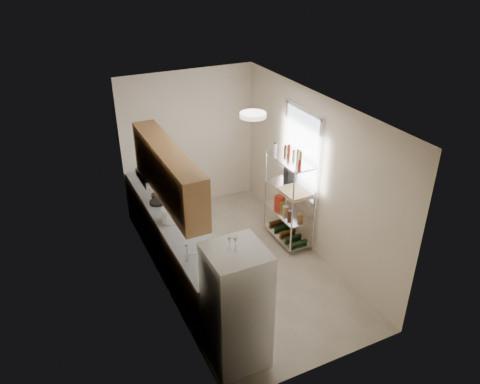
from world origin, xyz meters
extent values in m
cube|color=#ABA08A|center=(0.00, 0.00, -0.01)|extent=(2.50, 4.40, 0.01)
cube|color=white|center=(0.00, 0.00, 2.60)|extent=(2.50, 4.40, 0.01)
cube|color=#EFE0C7|center=(0.00, 2.21, 1.30)|extent=(2.50, 0.01, 2.60)
cube|color=#EFE0C7|center=(0.00, -2.21, 1.30)|extent=(2.50, 0.01, 2.60)
cube|color=#EFE0C7|center=(-1.25, 0.00, 1.30)|extent=(0.01, 4.40, 2.60)
cube|color=#EFE0C7|center=(1.25, 0.00, 1.30)|extent=(0.01, 4.40, 2.60)
cube|color=tan|center=(-0.92, 0.44, 0.43)|extent=(0.60, 3.48, 0.86)
cube|color=gray|center=(-0.90, 0.44, 0.88)|extent=(0.63, 3.51, 0.04)
cube|color=#B7BABC|center=(-0.94, -0.70, 0.88)|extent=(0.52, 0.44, 0.04)
cube|color=#B7BABC|center=(-0.64, 1.80, 0.46)|extent=(0.01, 0.55, 0.72)
cube|color=tan|center=(-1.05, 0.10, 1.81)|extent=(0.33, 2.20, 0.72)
cube|color=#B7BABC|center=(-1.00, 0.90, 1.39)|extent=(0.50, 0.60, 0.12)
cube|color=white|center=(1.23, 0.35, 1.55)|extent=(0.06, 1.00, 1.46)
cube|color=silver|center=(1.00, 0.30, 0.10)|extent=(0.45, 0.90, 0.02)
cube|color=silver|center=(1.00, 0.30, 0.55)|extent=(0.45, 0.90, 0.02)
cube|color=silver|center=(1.00, 0.30, 1.00)|extent=(0.45, 0.90, 0.02)
cube|color=silver|center=(1.00, 0.30, 1.50)|extent=(0.45, 0.90, 0.02)
cylinder|color=silver|center=(0.79, -0.14, 0.78)|extent=(0.02, 0.02, 1.55)
cylinder|color=silver|center=(0.79, 0.74, 0.78)|extent=(0.02, 0.02, 1.55)
cylinder|color=silver|center=(1.22, -0.14, 0.78)|extent=(0.02, 0.02, 1.55)
cylinder|color=silver|center=(1.22, 0.74, 0.78)|extent=(0.02, 0.02, 1.55)
cylinder|color=white|center=(0.00, -0.30, 2.57)|extent=(0.34, 0.34, 0.05)
cube|color=white|center=(-0.87, -1.62, 0.80)|extent=(0.65, 0.65, 1.59)
cylinder|color=silver|center=(-1.01, 0.34, 1.00)|extent=(0.25, 0.25, 0.20)
cylinder|color=black|center=(-1.03, 0.92, 0.92)|extent=(0.31, 0.31, 0.04)
cylinder|color=black|center=(-0.96, 1.13, 0.92)|extent=(0.28, 0.28, 0.04)
cube|color=tan|center=(0.97, 0.11, 1.03)|extent=(0.40, 0.51, 0.03)
cube|color=black|center=(1.11, 0.49, 1.14)|extent=(0.19, 0.25, 0.26)
cube|color=#B62B16|center=(0.97, 0.54, 0.65)|extent=(0.15, 0.18, 0.17)
camera|label=1|loc=(-2.62, -5.34, 4.53)|focal=35.00mm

